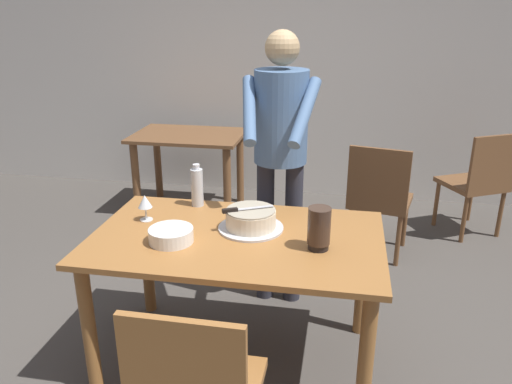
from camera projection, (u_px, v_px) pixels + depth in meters
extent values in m
plane|color=#4C4742|center=(239.00, 357.00, 2.79)|extent=(14.00, 14.00, 0.00)
cube|color=silver|center=(297.00, 60.00, 4.87)|extent=(10.00, 0.12, 2.70)
cube|color=#9E6633|center=(237.00, 238.00, 2.53)|extent=(1.47, 0.89, 0.03)
cylinder|color=#9E6633|center=(89.00, 330.00, 2.43)|extent=(0.07, 0.07, 0.72)
cylinder|color=#9E6633|center=(366.00, 362.00, 2.21)|extent=(0.07, 0.07, 0.72)
cylinder|color=#9E6633|center=(147.00, 259.00, 3.12)|extent=(0.07, 0.07, 0.72)
cylinder|color=#9E6633|center=(363.00, 278.00, 2.90)|extent=(0.07, 0.07, 0.72)
cylinder|color=silver|center=(251.00, 228.00, 2.61)|extent=(0.34, 0.34, 0.01)
cylinder|color=beige|center=(251.00, 219.00, 2.59)|extent=(0.26, 0.26, 0.09)
cylinder|color=#A49984|center=(251.00, 210.00, 2.57)|extent=(0.25, 0.25, 0.01)
cube|color=silver|center=(255.00, 208.00, 2.57)|extent=(0.19, 0.11, 0.00)
cube|color=black|center=(230.00, 210.00, 2.54)|extent=(0.08, 0.06, 0.02)
cylinder|color=white|center=(171.00, 241.00, 2.46)|extent=(0.22, 0.22, 0.01)
cylinder|color=white|center=(171.00, 239.00, 2.46)|extent=(0.22, 0.22, 0.01)
cylinder|color=white|center=(171.00, 237.00, 2.46)|extent=(0.22, 0.22, 0.01)
cylinder|color=white|center=(171.00, 235.00, 2.45)|extent=(0.22, 0.22, 0.01)
cylinder|color=white|center=(171.00, 233.00, 2.45)|extent=(0.22, 0.22, 0.01)
cylinder|color=white|center=(171.00, 231.00, 2.45)|extent=(0.22, 0.22, 0.01)
cylinder|color=white|center=(171.00, 230.00, 2.44)|extent=(0.22, 0.22, 0.01)
cylinder|color=silver|center=(146.00, 220.00, 2.71)|extent=(0.07, 0.07, 0.00)
cylinder|color=silver|center=(146.00, 213.00, 2.70)|extent=(0.01, 0.01, 0.07)
cone|color=silver|center=(145.00, 201.00, 2.68)|extent=(0.08, 0.08, 0.07)
cylinder|color=silver|center=(197.00, 188.00, 2.88)|extent=(0.07, 0.07, 0.22)
cylinder|color=silver|center=(196.00, 167.00, 2.83)|extent=(0.04, 0.04, 0.03)
cylinder|color=black|center=(318.00, 246.00, 2.39)|extent=(0.10, 0.10, 0.03)
cylinder|color=#3F2D23|center=(319.00, 226.00, 2.35)|extent=(0.11, 0.11, 0.18)
cylinder|color=#2D2D38|center=(293.00, 233.00, 3.20)|extent=(0.11, 0.11, 0.95)
cylinder|color=#2D2D38|center=(265.00, 231.00, 3.23)|extent=(0.11, 0.11, 0.95)
cylinder|color=#4C6B93|center=(281.00, 117.00, 2.96)|extent=(0.32, 0.32, 0.55)
sphere|color=tan|center=(282.00, 48.00, 2.82)|extent=(0.20, 0.20, 0.20)
cylinder|color=#4C6B93|center=(305.00, 112.00, 2.74)|extent=(0.16, 0.42, 0.34)
cylinder|color=#4C6B93|center=(249.00, 110.00, 2.79)|extent=(0.15, 0.42, 0.34)
cube|color=#9E6633|center=(183.00, 377.00, 1.67)|extent=(0.44, 0.03, 0.45)
cube|color=brown|center=(188.00, 135.00, 4.60)|extent=(1.00, 0.70, 0.03)
cylinder|color=brown|center=(136.00, 180.00, 4.54)|extent=(0.07, 0.07, 0.71)
cylinder|color=brown|center=(227.00, 186.00, 4.40)|extent=(0.07, 0.07, 0.71)
cylinder|color=brown|center=(158.00, 163.00, 5.05)|extent=(0.07, 0.07, 0.71)
cylinder|color=brown|center=(240.00, 167.00, 4.91)|extent=(0.07, 0.07, 0.71)
cube|color=brown|center=(471.00, 184.00, 4.22)|extent=(0.59, 0.59, 0.04)
cylinder|color=brown|center=(436.00, 204.00, 4.41)|extent=(0.04, 0.04, 0.41)
cylinder|color=brown|center=(471.00, 199.00, 4.52)|extent=(0.04, 0.04, 0.41)
cylinder|color=brown|center=(464.00, 219.00, 4.09)|extent=(0.04, 0.04, 0.41)
cylinder|color=brown|center=(500.00, 214.00, 4.19)|extent=(0.04, 0.04, 0.41)
cube|color=brown|center=(494.00, 163.00, 3.96)|extent=(0.40, 0.23, 0.45)
cube|color=brown|center=(380.00, 201.00, 3.86)|extent=(0.53, 0.53, 0.04)
cylinder|color=brown|center=(360.00, 215.00, 4.16)|extent=(0.04, 0.04, 0.41)
cylinder|color=brown|center=(405.00, 222.00, 4.03)|extent=(0.04, 0.04, 0.41)
cylinder|color=brown|center=(350.00, 233.00, 3.85)|extent=(0.04, 0.04, 0.41)
cylinder|color=brown|center=(398.00, 241.00, 3.71)|extent=(0.04, 0.04, 0.41)
cube|color=brown|center=(378.00, 179.00, 3.60)|extent=(0.44, 0.13, 0.45)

